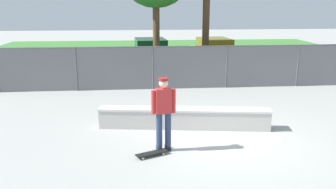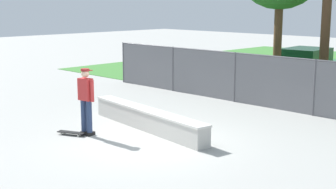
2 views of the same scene
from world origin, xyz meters
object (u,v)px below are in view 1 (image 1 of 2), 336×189
object	(u,v)px
skateboarder	(164,111)
car_yellow	(213,53)
concrete_ledge	(184,118)
car_green	(150,53)
skateboard	(152,153)

from	to	relation	value
skateboarder	car_yellow	distance (m)	12.04
concrete_ledge	car_green	bearing A→B (deg)	93.29
skateboard	skateboarder	bearing A→B (deg)	44.57
skateboarder	car_green	world-z (taller)	skateboarder
skateboarder	car_green	distance (m)	11.49
skateboard	car_yellow	size ratio (longest dim) A/B	0.19
skateboard	car_yellow	xyz separation A→B (m)	(4.00, 11.76, 0.77)
concrete_ledge	skateboard	size ratio (longest dim) A/B	6.14
skateboard	concrete_ledge	bearing A→B (deg)	61.44
concrete_ledge	skateboarder	bearing A→B (deg)	-114.41
skateboard	car_yellow	bearing A→B (deg)	71.21
skateboarder	skateboard	size ratio (longest dim) A/B	2.26
concrete_ledge	skateboard	world-z (taller)	concrete_ledge
skateboard	car_green	xyz separation A→B (m)	(0.46, 11.79, 0.77)
skateboard	car_yellow	distance (m)	12.45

